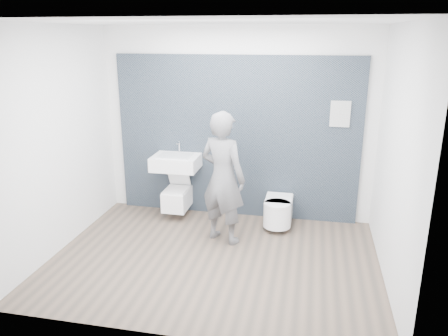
% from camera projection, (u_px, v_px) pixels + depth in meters
% --- Properties ---
extents(ground, '(4.00, 4.00, 0.00)m').
position_uv_depth(ground, '(214.00, 259.00, 5.43)').
color(ground, brown).
rests_on(ground, ground).
extents(room_shell, '(4.00, 4.00, 4.00)m').
position_uv_depth(room_shell, '(213.00, 121.00, 4.92)').
color(room_shell, silver).
rests_on(room_shell, ground).
extents(tile_wall, '(3.60, 0.06, 2.40)m').
position_uv_depth(tile_wall, '(235.00, 213.00, 6.80)').
color(tile_wall, black).
rests_on(tile_wall, ground).
extents(washbasin, '(0.68, 0.51, 0.51)m').
position_uv_depth(washbasin, '(176.00, 162.00, 6.45)').
color(washbasin, white).
rests_on(washbasin, ground).
extents(toilet_square, '(0.35, 0.50, 0.65)m').
position_uv_depth(toilet_square, '(177.00, 197.00, 6.62)').
color(toilet_square, white).
rests_on(toilet_square, ground).
extents(toilet_rounded, '(0.39, 0.66, 0.36)m').
position_uv_depth(toilet_rounded, '(278.00, 211.00, 6.26)').
color(toilet_rounded, white).
rests_on(toilet_rounded, ground).
extents(info_placard, '(0.27, 0.03, 0.36)m').
position_uv_depth(info_placard, '(332.00, 222.00, 6.48)').
color(info_placard, white).
rests_on(info_placard, ground).
extents(visitor, '(0.75, 0.63, 1.76)m').
position_uv_depth(visitor, '(223.00, 178.00, 5.67)').
color(visitor, slate).
rests_on(visitor, ground).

